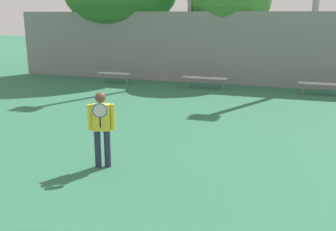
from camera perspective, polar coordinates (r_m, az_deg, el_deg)
tennis_player at (r=8.56m, az=-9.62°, el=-1.35°), size 0.54×0.50×1.68m
bench_courtside_near at (r=17.83m, az=5.39°, el=5.39°), size 2.02×0.40×0.49m
bench_adjacent_court at (r=19.30m, az=-7.79°, el=6.01°), size 1.62×0.40×0.49m
bench_by_gate at (r=17.46m, az=21.76°, el=4.22°), size 2.04×0.40×0.49m
back_fence at (r=18.65m, az=13.02°, el=9.31°), size 25.17×0.06×3.37m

